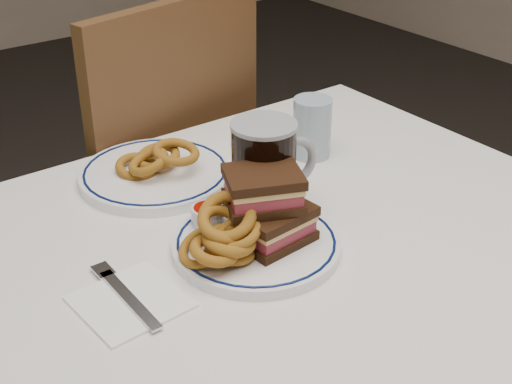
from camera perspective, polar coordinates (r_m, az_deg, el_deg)
dining_table at (r=1.08m, az=-2.92°, el=-10.44°), size 1.27×0.87×0.75m
chair_far at (r=1.68m, az=-8.77°, el=0.61°), size 0.54×0.54×0.99m
main_plate at (r=1.05m, az=0.01°, el=-4.19°), size 0.25×0.25×0.02m
reuben_sandwich at (r=1.02m, az=1.01°, el=-1.22°), size 0.13×0.12×0.11m
onion_rings_main at (r=0.98m, az=-2.59°, el=-3.59°), size 0.12×0.11×0.11m
ketchup_ramekin at (r=1.08m, az=-3.91°, el=-1.81°), size 0.05×0.05×0.03m
beer_mug at (r=1.08m, az=0.77°, el=1.62°), size 0.15×0.10×0.17m
water_glass at (r=1.30m, az=4.50°, el=5.16°), size 0.07×0.07×0.11m
far_plate at (r=1.25m, az=-8.05°, el=1.45°), size 0.26×0.26×0.02m
onion_rings_far at (r=1.23m, az=-8.02°, el=2.63°), size 0.13×0.12×0.06m
napkin_fork at (r=0.97m, az=-10.13°, el=-8.51°), size 0.14×0.17×0.01m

